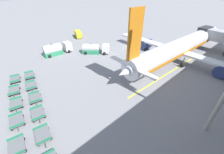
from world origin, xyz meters
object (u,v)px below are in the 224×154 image
fuel_tanker_secondary (95,49)px  baggage_dolly_row_near_col_b (14,91)px  baggage_dolly_row_near_col_a (15,79)px  baggage_dolly_row_mid_a_col_d (38,113)px  service_van (78,34)px  baggage_dolly_row_mid_a_col_e (43,135)px  baggage_dolly_row_mid_a_col_c (35,98)px  baggage_dolly_row_near_col_e (17,147)px  airplane (180,47)px  baggage_dolly_row_near_col_c (16,104)px  baggage_dolly_row_mid_a_col_b (31,86)px  baggage_dolly_row_near_col_d (17,121)px  fuel_tanker_primary (56,50)px  baggage_dolly_row_mid_a_col_a (30,75)px

fuel_tanker_secondary → baggage_dolly_row_near_col_b: 21.75m
baggage_dolly_row_near_col_a → baggage_dolly_row_mid_a_col_d: bearing=1.8°
baggage_dolly_row_near_col_a → service_van: bearing=124.8°
baggage_dolly_row_mid_a_col_d → baggage_dolly_row_mid_a_col_e: same height
service_van → baggage_dolly_row_mid_a_col_d: bearing=-39.4°
baggage_dolly_row_mid_a_col_c → baggage_dolly_row_near_col_e: bearing=-30.2°
airplane → baggage_dolly_row_mid_a_col_e: airplane is taller
baggage_dolly_row_mid_a_col_e → baggage_dolly_row_near_col_c: bearing=-172.1°
service_van → baggage_dolly_row_near_col_e: bearing=-40.0°
service_van → baggage_dolly_row_mid_a_col_c: service_van is taller
baggage_dolly_row_mid_a_col_b → baggage_dolly_row_mid_a_col_e: bearing=-9.8°
baggage_dolly_row_mid_a_col_b → baggage_dolly_row_mid_a_col_d: 7.98m
service_van → baggage_dolly_row_near_col_b: bearing=-50.5°
baggage_dolly_row_mid_a_col_b → baggage_dolly_row_mid_a_col_e: size_ratio=1.00×
airplane → baggage_dolly_row_near_col_e: (-1.06, -36.93, -2.77)m
airplane → baggage_dolly_row_near_col_b: size_ratio=12.79×
baggage_dolly_row_near_col_e → baggage_dolly_row_mid_a_col_d: size_ratio=1.00×
baggage_dolly_row_near_col_b → baggage_dolly_row_near_col_c: same height
baggage_dolly_row_mid_a_col_b → baggage_dolly_row_near_col_c: bearing=-42.2°
baggage_dolly_row_mid_a_col_e → service_van: bearing=143.3°
airplane → baggage_dolly_row_near_col_a: 37.91m
baggage_dolly_row_near_col_b → airplane: bearing=69.6°
baggage_dolly_row_near_col_b → baggage_dolly_row_mid_a_col_b: bearing=79.9°
fuel_tanker_secondary → baggage_dolly_row_mid_a_col_b: 19.28m
baggage_dolly_row_near_col_d → baggage_dolly_row_mid_a_col_c: same height
fuel_tanker_secondary → baggage_dolly_row_near_col_d: (12.58, -22.46, -0.69)m
baggage_dolly_row_mid_a_col_e → fuel_tanker_primary: bearing=152.9°
baggage_dolly_row_mid_a_col_b → airplane: bearing=68.8°
baggage_dolly_row_near_col_b → baggage_dolly_row_mid_a_col_a: size_ratio=1.00×
baggage_dolly_row_mid_a_col_d → baggage_dolly_row_near_col_d: bearing=-102.8°
fuel_tanker_secondary → baggage_dolly_row_near_col_d: 25.75m
baggage_dolly_row_near_col_b → baggage_dolly_row_mid_a_col_d: same height
baggage_dolly_row_mid_a_col_d → baggage_dolly_row_mid_a_col_a: bearing=169.5°
service_van → baggage_dolly_row_near_col_a: (16.96, -24.43, -0.78)m
airplane → baggage_dolly_row_mid_a_col_e: (-0.61, -34.16, -2.77)m
fuel_tanker_secondary → baggage_dolly_row_near_col_b: (4.83, -21.20, -0.69)m
fuel_tanker_secondary → baggage_dolly_row_near_col_d: fuel_tanker_secondary is taller
airplane → baggage_dolly_row_mid_a_col_d: size_ratio=12.85×
baggage_dolly_row_mid_a_col_c → airplane: bearing=75.5°
airplane → baggage_dolly_row_near_col_a: airplane is taller
baggage_dolly_row_near_col_d → baggage_dolly_row_mid_a_col_e: 4.95m
airplane → fuel_tanker_primary: size_ratio=5.46×
airplane → baggage_dolly_row_near_col_e: bearing=-91.6°
fuel_tanker_secondary → airplane: bearing=37.4°
baggage_dolly_row_near_col_b → baggage_dolly_row_mid_a_col_a: (-3.52, 3.53, 0.00)m
baggage_dolly_row_near_col_a → baggage_dolly_row_mid_a_col_b: (4.41, 1.72, 0.00)m
baggage_dolly_row_mid_a_col_e → airplane: bearing=89.0°
fuel_tanker_secondary → baggage_dolly_row_near_col_d: size_ratio=2.18×
baggage_dolly_row_near_col_c → baggage_dolly_row_mid_a_col_e: bearing=7.9°
fuel_tanker_secondary → baggage_dolly_row_near_col_c: size_ratio=2.16×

